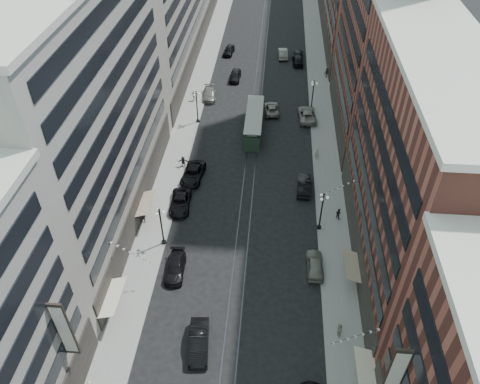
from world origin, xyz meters
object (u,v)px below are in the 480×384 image
(car_2, at_px, (180,202))
(car_13, at_px, (235,76))
(lamppost_sw_far, at_px, (161,225))
(pedestrian_7, at_px, (338,213))
(car_extra_0, at_px, (175,267))
(car_8, at_px, (209,94))
(lamppost_sw_mid, at_px, (197,106))
(pedestrian_5, at_px, (183,161))
(pedestrian_2, at_px, (143,217))
(car_extra_1, at_px, (272,109))
(pedestrian_9, at_px, (327,73))
(car_10, at_px, (304,185))
(car_5, at_px, (199,342))
(streetcar, at_px, (254,123))
(car_9, at_px, (229,50))
(pedestrian_8, at_px, (317,153))
(car_4, at_px, (315,264))
(pedestrian_4, at_px, (340,330))
(car_extra_2, at_px, (298,60))
(car_7, at_px, (193,174))
(lamppost_se_far, at_px, (322,210))
(car_12, at_px, (298,54))
(car_11, at_px, (307,114))
(lamppost_se_mid, at_px, (313,95))
(car_14, at_px, (283,53))
(pedestrian_6, at_px, (194,96))

(car_2, height_order, car_13, car_13)
(lamppost_sw_far, distance_m, pedestrian_7, 21.77)
(car_extra_0, bearing_deg, car_8, 89.60)
(lamppost_sw_mid, distance_m, pedestrian_5, 12.10)
(pedestrian_2, bearing_deg, car_extra_1, 82.39)
(pedestrian_9, height_order, car_extra_0, pedestrian_9)
(car_10, distance_m, pedestrian_7, 6.74)
(car_5, bearing_deg, pedestrian_7, 46.66)
(streetcar, height_order, car_9, streetcar)
(pedestrian_8, bearing_deg, car_10, 69.24)
(lamppost_sw_far, distance_m, car_2, 7.07)
(car_2, xyz_separation_m, car_4, (16.80, -9.10, 0.04))
(pedestrian_4, distance_m, car_8, 49.69)
(lamppost_sw_mid, height_order, car_extra_1, lamppost_sw_mid)
(car_2, height_order, car_extra_2, car_extra_2)
(car_7, xyz_separation_m, car_extra_2, (14.86, 37.51, 0.07))
(lamppost_sw_mid, distance_m, car_extra_0, 31.27)
(pedestrian_7, bearing_deg, lamppost_sw_far, 56.55)
(car_2, distance_m, pedestrian_7, 20.03)
(lamppost_se_far, bearing_deg, car_13, 109.64)
(car_12, xyz_separation_m, car_extra_0, (-14.35, -56.99, 0.03))
(car_extra_1, bearing_deg, streetcar, 60.78)
(pedestrian_7, relative_size, pedestrian_8, 0.85)
(car_11, distance_m, car_extra_2, 20.55)
(car_7, bearing_deg, pedestrian_8, 24.18)
(car_4, height_order, car_extra_2, car_extra_2)
(pedestrian_5, bearing_deg, car_4, -49.69)
(lamppost_sw_mid, bearing_deg, pedestrian_2, -97.79)
(pedestrian_4, xyz_separation_m, car_13, (-14.90, 53.28, -0.28))
(car_7, xyz_separation_m, car_11, (16.09, 17.00, 0.02))
(car_4, relative_size, car_9, 1.01)
(lamppost_se_mid, xyz_separation_m, pedestrian_8, (0.30, -13.48, -2.05))
(lamppost_se_far, distance_m, streetcar, 23.09)
(car_13, xyz_separation_m, car_extra_2, (11.66, 7.68, 0.06))
(lamppost_sw_far, relative_size, car_5, 1.07)
(car_14, xyz_separation_m, pedestrian_6, (-15.12, -19.02, 0.21))
(lamppost_se_far, relative_size, pedestrian_8, 3.09)
(streetcar, relative_size, car_7, 2.00)
(lamppost_sw_far, distance_m, streetcar, 26.79)
(lamppost_se_far, xyz_separation_m, pedestrian_4, (1.20, -14.89, -2.00))
(car_4, bearing_deg, car_12, -89.48)
(car_5, xyz_separation_m, car_extra_1, (5.67, 44.25, -0.16))
(car_extra_0, bearing_deg, car_5, -68.53)
(pedestrian_2, bearing_deg, car_extra_0, -32.91)
(lamppost_sw_mid, height_order, car_5, lamppost_sw_mid)
(car_8, height_order, pedestrian_5, pedestrian_5)
(car_11, distance_m, pedestrian_9, 15.44)
(car_8, xyz_separation_m, car_10, (15.90, -23.77, 0.08))
(car_8, height_order, car_13, car_13)
(car_14, distance_m, pedestrian_6, 24.30)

